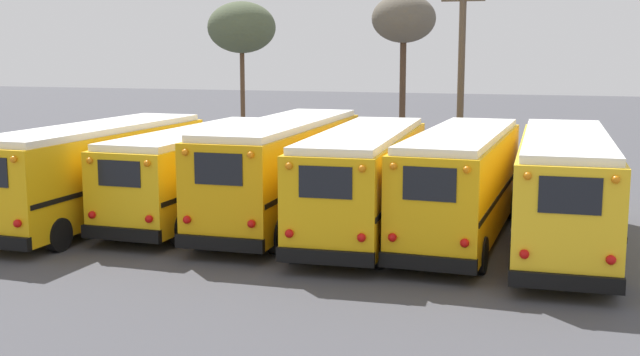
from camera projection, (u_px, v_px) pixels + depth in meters
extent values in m
plane|color=#424247|center=(317.00, 232.00, 24.67)|extent=(160.00, 160.00, 0.00)
cube|color=#EAAA0F|center=(98.00, 172.00, 25.93)|extent=(2.76, 10.06, 2.65)
cube|color=white|center=(96.00, 128.00, 25.71)|extent=(2.55, 9.66, 0.20)
sphere|color=red|center=(17.00, 223.00, 21.01)|extent=(0.22, 0.22, 0.22)
sphere|color=orange|center=(13.00, 159.00, 20.74)|extent=(0.18, 0.18, 0.18)
cube|color=black|center=(65.00, 176.00, 26.37)|extent=(0.28, 9.80, 0.14)
cube|color=black|center=(132.00, 180.00, 25.56)|extent=(0.28, 9.80, 0.14)
cylinder|color=black|center=(130.00, 187.00, 29.95)|extent=(0.31, 0.96, 0.95)
cylinder|color=black|center=(186.00, 191.00, 29.21)|extent=(0.31, 0.96, 0.95)
cylinder|color=black|center=(58.00, 235.00, 22.29)|extent=(0.31, 0.96, 0.95)
cube|color=yellow|center=(203.00, 171.00, 26.76)|extent=(2.56, 10.15, 2.41)
cube|color=white|center=(202.00, 132.00, 26.55)|extent=(2.36, 9.75, 0.20)
cube|color=black|center=(121.00, 234.00, 22.14)|extent=(2.45, 0.24, 0.36)
cube|color=black|center=(119.00, 174.00, 21.90)|extent=(1.32, 0.05, 0.72)
sphere|color=red|center=(92.00, 215.00, 22.33)|extent=(0.22, 0.22, 0.22)
sphere|color=orange|center=(89.00, 161.00, 22.09)|extent=(0.18, 0.18, 0.18)
sphere|color=red|center=(149.00, 219.00, 21.78)|extent=(0.22, 0.22, 0.22)
sphere|color=orange|center=(147.00, 164.00, 21.54)|extent=(0.18, 0.18, 0.18)
cube|color=black|center=(171.00, 175.00, 27.16)|extent=(0.18, 9.92, 0.14)
cube|color=black|center=(236.00, 178.00, 26.42)|extent=(0.18, 9.92, 0.14)
cylinder|color=black|center=(221.00, 183.00, 30.80)|extent=(0.30, 1.02, 1.01)
cylinder|color=black|center=(275.00, 186.00, 30.11)|extent=(0.30, 1.02, 1.01)
cylinder|color=black|center=(113.00, 222.00, 23.75)|extent=(0.30, 1.02, 1.01)
cylinder|color=black|center=(180.00, 228.00, 23.06)|extent=(0.30, 1.02, 1.01)
cube|color=#E5A00C|center=(283.00, 170.00, 25.79)|extent=(2.63, 10.43, 2.78)
cube|color=white|center=(283.00, 123.00, 25.55)|extent=(2.43, 10.01, 0.20)
cube|color=black|center=(219.00, 243.00, 21.02)|extent=(2.49, 0.25, 0.36)
cube|color=black|center=(218.00, 169.00, 20.73)|extent=(1.34, 0.06, 0.83)
sphere|color=red|center=(187.00, 220.00, 21.17)|extent=(0.22, 0.22, 0.22)
sphere|color=orange|center=(185.00, 152.00, 20.88)|extent=(0.18, 0.18, 0.18)
sphere|color=red|center=(251.00, 224.00, 20.67)|extent=(0.22, 0.22, 0.22)
sphere|color=orange|center=(251.00, 155.00, 20.38)|extent=(0.18, 0.18, 0.18)
cube|color=black|center=(248.00, 174.00, 26.16)|extent=(0.22, 10.18, 0.14)
cube|color=black|center=(320.00, 178.00, 25.48)|extent=(0.22, 10.18, 0.14)
cylinder|color=black|center=(288.00, 186.00, 29.99)|extent=(0.30, 1.04, 1.03)
cylinder|color=black|center=(347.00, 189.00, 29.36)|extent=(0.30, 1.04, 1.03)
cylinder|color=black|center=(201.00, 231.00, 22.61)|extent=(0.30, 1.04, 1.03)
cylinder|color=black|center=(277.00, 236.00, 21.98)|extent=(0.30, 1.04, 1.03)
cube|color=#EAAA0F|center=(364.00, 180.00, 24.19)|extent=(2.95, 9.94, 2.62)
cube|color=white|center=(365.00, 133.00, 23.96)|extent=(2.74, 9.54, 0.20)
cube|color=black|center=(325.00, 257.00, 19.63)|extent=(2.48, 0.33, 0.36)
cube|color=black|center=(325.00, 182.00, 19.36)|extent=(1.33, 0.10, 0.79)
sphere|color=red|center=(289.00, 234.00, 19.75)|extent=(0.22, 0.22, 0.22)
sphere|color=orange|center=(289.00, 166.00, 19.49)|extent=(0.18, 0.18, 0.18)
sphere|color=red|center=(361.00, 238.00, 19.31)|extent=(0.22, 0.22, 0.22)
sphere|color=orange|center=(362.00, 169.00, 19.05)|extent=(0.18, 0.18, 0.18)
cube|color=black|center=(325.00, 185.00, 24.52)|extent=(0.55, 9.61, 0.14)
cube|color=black|center=(404.00, 188.00, 23.92)|extent=(0.55, 9.61, 0.14)
cylinder|color=black|center=(352.00, 195.00, 28.10)|extent=(0.34, 1.06, 1.04)
cylinder|color=black|center=(416.00, 198.00, 27.56)|extent=(0.34, 1.06, 1.04)
cylinder|color=black|center=(296.00, 243.00, 21.19)|extent=(0.34, 1.06, 1.04)
cylinder|color=black|center=(380.00, 248.00, 20.64)|extent=(0.34, 1.06, 1.04)
cube|color=#EAAA0F|center=(461.00, 184.00, 23.51)|extent=(2.63, 9.58, 2.71)
cube|color=white|center=(463.00, 134.00, 23.28)|extent=(2.43, 9.20, 0.20)
cube|color=black|center=(427.00, 263.00, 19.22)|extent=(2.38, 0.27, 0.36)
cube|color=black|center=(429.00, 184.00, 18.94)|extent=(1.28, 0.07, 0.81)
sphere|color=red|center=(392.00, 237.00, 19.40)|extent=(0.22, 0.22, 0.22)
sphere|color=orange|center=(393.00, 166.00, 19.13)|extent=(0.18, 0.18, 0.18)
sphere|color=red|center=(465.00, 243.00, 18.84)|extent=(0.22, 0.22, 0.22)
sphere|color=orange|center=(467.00, 170.00, 18.56)|extent=(0.18, 0.18, 0.18)
cube|color=black|center=(422.00, 188.00, 23.92)|extent=(0.31, 9.32, 0.14)
cube|color=black|center=(502.00, 193.00, 23.16)|extent=(0.31, 9.32, 0.14)
cylinder|color=black|center=(445.00, 201.00, 27.28)|extent=(0.31, 0.95, 0.94)
cylinder|color=black|center=(510.00, 205.00, 26.58)|extent=(0.31, 0.95, 0.94)
cylinder|color=black|center=(397.00, 248.00, 20.83)|extent=(0.31, 0.95, 0.94)
cylinder|color=black|center=(481.00, 255.00, 20.12)|extent=(0.31, 0.95, 0.94)
cube|color=yellow|center=(564.00, 190.00, 22.32)|extent=(2.71, 10.23, 2.73)
cube|color=white|center=(567.00, 138.00, 22.09)|extent=(2.50, 9.81, 0.20)
cube|color=black|center=(566.00, 282.00, 17.64)|extent=(2.48, 0.27, 0.36)
cube|color=black|center=(570.00, 196.00, 17.36)|extent=(1.33, 0.07, 0.82)
sphere|color=red|center=(524.00, 254.00, 17.78)|extent=(0.22, 0.22, 0.22)
sphere|color=orange|center=(528.00, 176.00, 17.51)|extent=(0.18, 0.18, 0.18)
sphere|color=red|center=(611.00, 260.00, 17.30)|extent=(0.22, 0.22, 0.22)
sphere|color=orange|center=(616.00, 180.00, 17.02)|extent=(0.18, 0.18, 0.18)
cube|color=black|center=(519.00, 195.00, 22.68)|extent=(0.30, 9.96, 0.14)
cube|color=black|center=(610.00, 200.00, 22.03)|extent=(0.30, 9.96, 0.14)
cylinder|color=black|center=(524.00, 206.00, 26.41)|extent=(0.31, 0.95, 0.94)
cylinder|color=black|center=(597.00, 210.00, 25.81)|extent=(0.31, 0.95, 0.94)
cylinder|color=black|center=(515.00, 265.00, 19.22)|extent=(0.31, 0.95, 0.94)
cylinder|color=black|center=(615.00, 272.00, 18.62)|extent=(0.31, 0.95, 0.94)
cylinder|color=brown|center=(461.00, 80.00, 33.64)|extent=(0.29, 0.29, 8.65)
cube|color=brown|center=(463.00, 0.00, 33.11)|extent=(1.80, 0.14, 0.14)
cylinder|color=brown|center=(243.00, 95.00, 47.91)|extent=(0.27, 0.27, 5.76)
ellipsoid|color=#4C563D|center=(242.00, 27.00, 47.28)|extent=(4.03, 4.03, 3.02)
cylinder|color=#473323|center=(402.00, 95.00, 43.17)|extent=(0.34, 0.34, 6.26)
ellipsoid|color=#5B5447|center=(404.00, 18.00, 42.53)|extent=(3.41, 3.41, 2.56)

